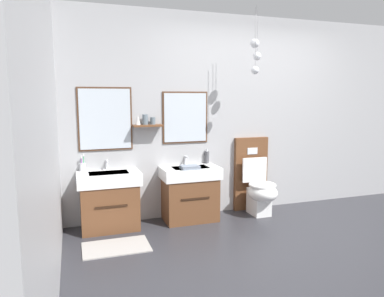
# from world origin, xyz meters

# --- Properties ---
(ground_plane) EXTENTS (6.32, 4.64, 0.10)m
(ground_plane) POSITION_xyz_m (0.00, 0.00, -0.05)
(ground_plane) COLOR #2D2D33
(ground_plane) RESTS_ON ground
(wall_back) EXTENTS (5.12, 0.65, 2.60)m
(wall_back) POSITION_xyz_m (-0.02, 1.66, 1.30)
(wall_back) COLOR #A8A8AA
(wall_back) RESTS_ON ground
(wall_left) EXTENTS (0.12, 3.44, 2.60)m
(wall_left) POSITION_xyz_m (-2.50, 0.00, 1.30)
(wall_left) COLOR #A8A8AA
(wall_left) RESTS_ON ground
(bath_mat) EXTENTS (0.68, 0.44, 0.01)m
(bath_mat) POSITION_xyz_m (-1.91, 0.84, 0.01)
(bath_mat) COLOR #9E9993
(bath_mat) RESTS_ON ground
(vanity_sink_left) EXTENTS (0.72, 0.46, 0.68)m
(vanity_sink_left) POSITION_xyz_m (-1.91, 1.41, 0.35)
(vanity_sink_left) COLOR brown
(vanity_sink_left) RESTS_ON ground
(tap_on_left_sink) EXTENTS (0.03, 0.13, 0.11)m
(tap_on_left_sink) POSITION_xyz_m (-1.91, 1.57, 0.75)
(tap_on_left_sink) COLOR silver
(tap_on_left_sink) RESTS_ON vanity_sink_left
(vanity_sink_right) EXTENTS (0.72, 0.46, 0.68)m
(vanity_sink_right) POSITION_xyz_m (-0.92, 1.41, 0.35)
(vanity_sink_right) COLOR brown
(vanity_sink_right) RESTS_ON ground
(tap_on_right_sink) EXTENTS (0.03, 0.13, 0.11)m
(tap_on_right_sink) POSITION_xyz_m (-0.92, 1.57, 0.75)
(tap_on_right_sink) COLOR silver
(tap_on_right_sink) RESTS_ON vanity_sink_right
(toilet) EXTENTS (0.48, 0.63, 1.00)m
(toilet) POSITION_xyz_m (0.02, 1.40, 0.38)
(toilet) COLOR brown
(toilet) RESTS_ON ground
(toothbrush_cup) EXTENTS (0.07, 0.07, 0.21)m
(toothbrush_cup) POSITION_xyz_m (-2.19, 1.56, 0.74)
(toothbrush_cup) COLOR silver
(toothbrush_cup) RESTS_ON vanity_sink_left
(soap_dispenser) EXTENTS (0.06, 0.06, 0.19)m
(soap_dispenser) POSITION_xyz_m (-0.63, 1.57, 0.76)
(soap_dispenser) COLOR #4C4C51
(soap_dispenser) RESTS_ON vanity_sink_right
(folded_hand_towel) EXTENTS (0.22, 0.16, 0.04)m
(folded_hand_towel) POSITION_xyz_m (-0.96, 1.29, 0.70)
(folded_hand_towel) COLOR gray
(folded_hand_towel) RESTS_ON vanity_sink_right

